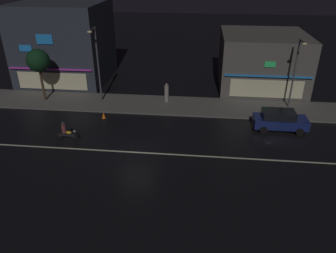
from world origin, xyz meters
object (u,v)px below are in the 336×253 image
(traffic_cone, at_px, (104,115))
(pedestrian_on_sidewalk, at_px, (167,93))
(streetlamp_west, at_px, (97,60))
(streetlamp_mid, at_px, (296,68))
(parked_car_near_kerb, at_px, (280,120))
(motorcycle_following, at_px, (66,132))

(traffic_cone, bearing_deg, pedestrian_on_sidewalk, 37.97)
(streetlamp_west, distance_m, traffic_cone, 5.45)
(streetlamp_mid, relative_size, traffic_cone, 11.66)
(parked_car_near_kerb, xyz_separation_m, motorcycle_following, (-16.87, -3.51, -0.24))
(pedestrian_on_sidewalk, distance_m, motorcycle_following, 10.72)
(streetlamp_mid, bearing_deg, traffic_cone, -166.94)
(streetlamp_mid, height_order, pedestrian_on_sidewalk, streetlamp_mid)
(pedestrian_on_sidewalk, relative_size, traffic_cone, 3.38)
(streetlamp_west, bearing_deg, traffic_cone, -69.87)
(pedestrian_on_sidewalk, bearing_deg, streetlamp_west, -161.31)
(streetlamp_west, xyz_separation_m, motorcycle_following, (-0.57, -7.49, -3.70))
(pedestrian_on_sidewalk, xyz_separation_m, motorcycle_following, (-7.00, -8.11, -0.36))
(traffic_cone, bearing_deg, streetlamp_west, 110.13)
(traffic_cone, bearing_deg, motorcycle_following, -114.12)
(parked_car_near_kerb, height_order, traffic_cone, parked_car_near_kerb)
(streetlamp_mid, bearing_deg, streetlamp_west, -178.45)
(motorcycle_following, distance_m, traffic_cone, 4.48)
(pedestrian_on_sidewalk, bearing_deg, streetlamp_mid, 12.53)
(pedestrian_on_sidewalk, height_order, motorcycle_following, pedestrian_on_sidewalk)
(parked_car_near_kerb, bearing_deg, traffic_cone, 177.86)
(streetlamp_mid, height_order, traffic_cone, streetlamp_mid)
(pedestrian_on_sidewalk, bearing_deg, traffic_cone, -128.86)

